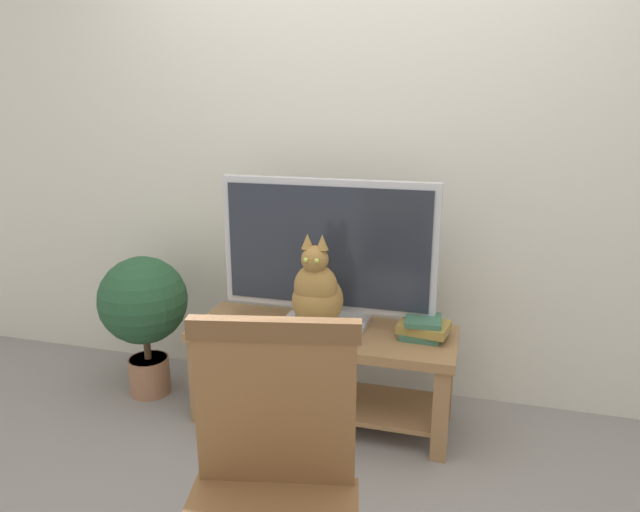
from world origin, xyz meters
TOP-DOWN VIEW (x-y plane):
  - ground_plane at (0.00, 0.00)m, footprint 12.00×12.00m
  - back_wall at (0.00, 0.99)m, footprint 7.00×0.12m
  - tv_stand at (-0.07, 0.51)m, footprint 1.26×0.45m
  - tv at (-0.07, 0.60)m, footprint 1.04×0.20m
  - media_box at (-0.07, 0.42)m, footprint 0.35×0.27m
  - cat at (-0.07, 0.41)m, footprint 0.23×0.33m
  - wooden_chair at (0.11, -0.71)m, footprint 0.56×0.57m
  - book_stack at (0.40, 0.55)m, footprint 0.25×0.21m
  - potted_plant at (-1.05, 0.52)m, footprint 0.46×0.46m

SIDE VIEW (x-z plane):
  - ground_plane at x=0.00m, z-range 0.00..0.00m
  - tv_stand at x=-0.07m, z-range 0.09..0.57m
  - potted_plant at x=-1.05m, z-range 0.11..0.87m
  - media_box at x=-0.07m, z-range 0.48..0.54m
  - book_stack at x=0.40m, z-range 0.48..0.58m
  - wooden_chair at x=0.11m, z-range 0.07..1.04m
  - cat at x=-0.07m, z-range 0.48..0.92m
  - tv at x=-0.07m, z-range 0.49..1.20m
  - back_wall at x=0.00m, z-range 0.00..2.80m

